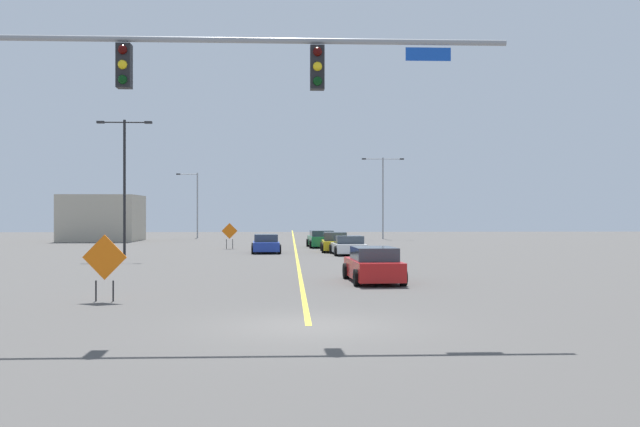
{
  "coord_description": "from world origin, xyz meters",
  "views": [
    {
      "loc": [
        -0.47,
        -16.88,
        2.69
      ],
      "look_at": [
        1.37,
        25.18,
        2.71
      ],
      "focal_mm": 39.51,
      "sensor_mm": 36.0,
      "label": 1
    }
  ],
  "objects_px": {
    "street_lamp_near_left": "(383,190)",
    "car_blue_mid": "(266,244)",
    "car_white_passing": "(348,246)",
    "construction_sign_left_lane": "(230,232)",
    "car_red_near": "(373,265)",
    "construction_sign_median_far": "(105,260)",
    "car_green_distant": "(321,239)",
    "street_lamp_mid_right": "(124,177)",
    "street_lamp_mid_left": "(195,201)",
    "car_yellow_approaching": "(335,243)",
    "traffic_signal_assembly": "(124,93)"
  },
  "relations": [
    {
      "from": "street_lamp_mid_left",
      "to": "car_red_near",
      "type": "relative_size",
      "value": 1.62
    },
    {
      "from": "street_lamp_mid_right",
      "to": "street_lamp_mid_left",
      "type": "height_order",
      "value": "street_lamp_mid_right"
    },
    {
      "from": "car_white_passing",
      "to": "car_red_near",
      "type": "height_order",
      "value": "car_red_near"
    },
    {
      "from": "traffic_signal_assembly",
      "to": "car_white_passing",
      "type": "xyz_separation_m",
      "value": [
        7.81,
        29.24,
        -4.98
      ]
    },
    {
      "from": "street_lamp_near_left",
      "to": "car_blue_mid",
      "type": "height_order",
      "value": "street_lamp_near_left"
    },
    {
      "from": "construction_sign_left_lane",
      "to": "car_red_near",
      "type": "relative_size",
      "value": 0.44
    },
    {
      "from": "construction_sign_left_lane",
      "to": "car_blue_mid",
      "type": "xyz_separation_m",
      "value": [
        3.0,
        -5.84,
        -0.65
      ]
    },
    {
      "from": "street_lamp_mid_right",
      "to": "construction_sign_median_far",
      "type": "xyz_separation_m",
      "value": [
        4.2,
        -20.73,
        -3.63
      ]
    },
    {
      "from": "street_lamp_near_left",
      "to": "car_blue_mid",
      "type": "distance_m",
      "value": 29.21
    },
    {
      "from": "traffic_signal_assembly",
      "to": "car_green_distant",
      "type": "distance_m",
      "value": 40.22
    },
    {
      "from": "traffic_signal_assembly",
      "to": "car_green_distant",
      "type": "bearing_deg",
      "value": 80.65
    },
    {
      "from": "car_blue_mid",
      "to": "street_lamp_mid_right",
      "type": "bearing_deg",
      "value": -144.02
    },
    {
      "from": "construction_sign_median_far",
      "to": "car_green_distant",
      "type": "relative_size",
      "value": 0.47
    },
    {
      "from": "traffic_signal_assembly",
      "to": "car_red_near",
      "type": "bearing_deg",
      "value": 55.89
    },
    {
      "from": "street_lamp_mid_right",
      "to": "street_lamp_near_left",
      "type": "height_order",
      "value": "street_lamp_near_left"
    },
    {
      "from": "street_lamp_mid_right",
      "to": "car_red_near",
      "type": "xyz_separation_m",
      "value": [
        13.19,
        -15.08,
        -4.24
      ]
    },
    {
      "from": "construction_sign_left_lane",
      "to": "car_yellow_approaching",
      "type": "bearing_deg",
      "value": -30.45
    },
    {
      "from": "car_white_passing",
      "to": "car_green_distant",
      "type": "xyz_separation_m",
      "value": [
        -1.33,
        10.15,
        0.07
      ]
    },
    {
      "from": "street_lamp_mid_left",
      "to": "street_lamp_near_left",
      "type": "distance_m",
      "value": 20.94
    },
    {
      "from": "car_red_near",
      "to": "car_green_distant",
      "type": "xyz_separation_m",
      "value": [
        -0.75,
        28.71,
        -0.0
      ]
    },
    {
      "from": "construction_sign_median_far",
      "to": "car_yellow_approaching",
      "type": "distance_m",
      "value": 29.37
    },
    {
      "from": "street_lamp_near_left",
      "to": "street_lamp_mid_left",
      "type": "bearing_deg",
      "value": 168.92
    },
    {
      "from": "construction_sign_median_far",
      "to": "car_blue_mid",
      "type": "distance_m",
      "value": 27.06
    },
    {
      "from": "construction_sign_median_far",
      "to": "construction_sign_left_lane",
      "type": "bearing_deg",
      "value": 88.11
    },
    {
      "from": "construction_sign_left_lane",
      "to": "car_yellow_approaching",
      "type": "height_order",
      "value": "construction_sign_left_lane"
    },
    {
      "from": "construction_sign_left_lane",
      "to": "car_blue_mid",
      "type": "height_order",
      "value": "construction_sign_left_lane"
    },
    {
      "from": "street_lamp_near_left",
      "to": "construction_sign_median_far",
      "type": "height_order",
      "value": "street_lamp_near_left"
    },
    {
      "from": "street_lamp_mid_left",
      "to": "car_blue_mid",
      "type": "distance_m",
      "value": 31.86
    },
    {
      "from": "construction_sign_median_far",
      "to": "car_blue_mid",
      "type": "bearing_deg",
      "value": 81.35
    },
    {
      "from": "street_lamp_mid_left",
      "to": "car_blue_mid",
      "type": "xyz_separation_m",
      "value": [
        8.87,
        -30.41,
        -3.49
      ]
    },
    {
      "from": "street_lamp_mid_right",
      "to": "car_yellow_approaching",
      "type": "xyz_separation_m",
      "value": [
        13.12,
        7.24,
        -4.27
      ]
    },
    {
      "from": "street_lamp_near_left",
      "to": "car_white_passing",
      "type": "bearing_deg",
      "value": -102.01
    },
    {
      "from": "construction_sign_left_lane",
      "to": "car_blue_mid",
      "type": "bearing_deg",
      "value": -62.84
    },
    {
      "from": "traffic_signal_assembly",
      "to": "car_white_passing",
      "type": "relative_size",
      "value": 3.4
    },
    {
      "from": "car_red_near",
      "to": "street_lamp_near_left",
      "type": "bearing_deg",
      "value": 81.93
    },
    {
      "from": "traffic_signal_assembly",
      "to": "car_yellow_approaching",
      "type": "xyz_separation_m",
      "value": [
        7.16,
        33.0,
        -4.92
      ]
    },
    {
      "from": "construction_sign_median_far",
      "to": "construction_sign_left_lane",
      "type": "distance_m",
      "value": 32.6
    },
    {
      "from": "traffic_signal_assembly",
      "to": "car_yellow_approaching",
      "type": "distance_m",
      "value": 34.12
    },
    {
      "from": "street_lamp_mid_right",
      "to": "construction_sign_median_far",
      "type": "distance_m",
      "value": 21.46
    },
    {
      "from": "street_lamp_near_left",
      "to": "traffic_signal_assembly",
      "type": "bearing_deg",
      "value": -103.5
    },
    {
      "from": "construction_sign_median_far",
      "to": "street_lamp_mid_right",
      "type": "bearing_deg",
      "value": 101.46
    },
    {
      "from": "street_lamp_mid_right",
      "to": "car_white_passing",
      "type": "xyz_separation_m",
      "value": [
        13.77,
        3.48,
        -4.32
      ]
    },
    {
      "from": "car_blue_mid",
      "to": "car_yellow_approaching",
      "type": "xyz_separation_m",
      "value": [
        4.85,
        1.23,
        0.03
      ]
    },
    {
      "from": "car_green_distant",
      "to": "car_yellow_approaching",
      "type": "relative_size",
      "value": 1.06
    },
    {
      "from": "construction_sign_median_far",
      "to": "car_white_passing",
      "type": "height_order",
      "value": "construction_sign_median_far"
    },
    {
      "from": "street_lamp_mid_right",
      "to": "car_yellow_approaching",
      "type": "distance_m",
      "value": 15.58
    },
    {
      "from": "construction_sign_left_lane",
      "to": "car_green_distant",
      "type": "height_order",
      "value": "construction_sign_left_lane"
    },
    {
      "from": "traffic_signal_assembly",
      "to": "car_blue_mid",
      "type": "xyz_separation_m",
      "value": [
        2.31,
        31.77,
        -4.95
      ]
    },
    {
      "from": "construction_sign_left_lane",
      "to": "car_green_distant",
      "type": "bearing_deg",
      "value": 13.95
    },
    {
      "from": "traffic_signal_assembly",
      "to": "street_lamp_mid_left",
      "type": "height_order",
      "value": "traffic_signal_assembly"
    }
  ]
}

